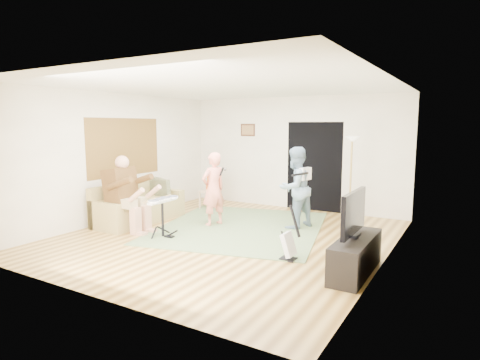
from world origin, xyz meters
name	(u,v)px	position (x,y,z in m)	size (l,w,h in m)	color
floor	(227,237)	(0.00, 0.00, 0.00)	(6.00, 6.00, 0.00)	brown
walls	(227,163)	(0.00, 0.00, 1.35)	(5.50, 6.00, 2.70)	white
ceiling	(226,86)	(0.00, 0.00, 2.70)	(6.00, 6.00, 0.00)	white
window_blinds	(125,147)	(-2.74, 0.20, 1.55)	(2.05, 2.05, 0.00)	brown
doorway	(314,167)	(0.55, 2.99, 1.05)	(2.10, 2.10, 0.00)	black
picture_frame	(248,130)	(-1.25, 2.99, 1.90)	(0.42, 0.03, 0.32)	#3F2314
area_rug	(241,227)	(-0.13, 0.71, 0.01)	(3.07, 3.51, 0.02)	#5A7245
sofa	(137,209)	(-2.29, 0.04, 0.27)	(0.83, 2.00, 0.81)	tan
drummer	(128,202)	(-1.86, -0.61, 0.57)	(0.94, 0.53, 1.45)	#573818
drum_kit	(163,220)	(-1.00, -0.61, 0.32)	(0.40, 0.71, 0.74)	black
singer	(213,189)	(-0.69, 0.59, 0.74)	(0.54, 0.36, 1.49)	#F7846B
microphone	(222,172)	(-0.49, 0.59, 1.11)	(0.06, 0.06, 0.24)	black
guitarist	(295,188)	(0.81, 1.23, 0.80)	(0.78, 0.61, 1.61)	#708EA5
guitar_held	(305,174)	(1.01, 1.23, 1.09)	(0.12, 0.60, 0.26)	white
guitar_spare	(289,244)	(1.49, -0.61, 0.24)	(0.31, 0.27, 0.85)	black
torchiere_lamp	(351,164)	(1.62, 2.26, 1.23)	(0.32, 0.32, 1.80)	black
dining_chair	(211,195)	(-1.69, 1.92, 0.34)	(0.43, 0.45, 0.94)	#DBB78E
tv_cabinet	(356,256)	(2.50, -0.65, 0.25)	(0.40, 1.40, 0.50)	black
television	(354,212)	(2.45, -0.65, 0.85)	(0.06, 1.01, 0.59)	black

